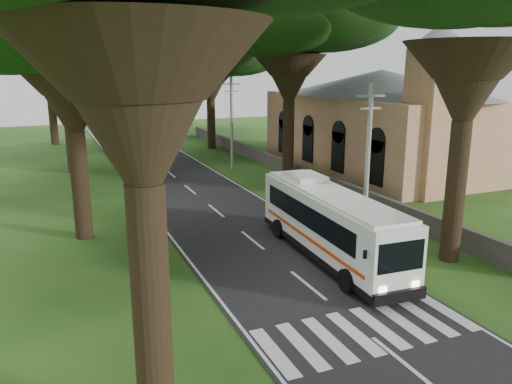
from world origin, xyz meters
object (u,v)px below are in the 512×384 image
at_px(pole_near, 368,161).
at_px(pole_mid, 232,122).
at_px(distant_car_a, 133,147).
at_px(distant_car_c, 133,125).
at_px(coach_bus, 329,222).
at_px(pedestrian, 145,212).
at_px(church, 382,113).
at_px(pole_far, 175,106).
at_px(distant_car_b, 118,136).

xyz_separation_m(pole_near, pole_mid, (0.00, 20.00, 0.00)).
distance_m(distant_car_a, distant_car_c, 20.99).
xyz_separation_m(pole_mid, coach_bus, (-3.07, -21.55, -2.45)).
height_order(coach_bus, pedestrian, coach_bus).
height_order(church, coach_bus, church).
relative_size(church, pole_mid, 3.00).
xyz_separation_m(pole_mid, pole_far, (0.00, 20.00, 0.00)).
height_order(coach_bus, distant_car_a, coach_bus).
height_order(pole_far, coach_bus, pole_far).
xyz_separation_m(church, pedestrian, (-22.52, -9.02, -4.03)).
height_order(pole_near, distant_car_b, pole_near).
distance_m(coach_bus, pedestrian, 10.78).
height_order(pole_mid, distant_car_a, pole_mid).
relative_size(church, distant_car_a, 6.01).
relative_size(pole_near, distant_car_a, 2.00).
xyz_separation_m(church, pole_near, (-12.36, -15.55, -0.73)).
distance_m(pole_near, pedestrian, 12.52).
distance_m(pole_mid, distant_car_a, 13.86).
bearing_deg(distant_car_a, distant_car_c, -119.07).
distance_m(church, pole_far, 27.41).
bearing_deg(pole_far, pole_mid, -90.00).
xyz_separation_m(pole_far, distant_car_a, (-6.71, -8.39, -3.47)).
xyz_separation_m(pole_near, pole_far, (0.00, 40.00, 0.00)).
relative_size(coach_bus, distant_car_c, 2.21).
distance_m(pole_mid, coach_bus, 21.90).
xyz_separation_m(pole_near, pedestrian, (-10.16, 6.52, -3.30)).
bearing_deg(church, distant_car_c, 113.13).
bearing_deg(distant_car_c, distant_car_b, 87.46).
distance_m(church, coach_bus, 23.25).
relative_size(pole_far, pedestrian, 4.56).
bearing_deg(distant_car_a, coach_bus, 76.44).
xyz_separation_m(pole_mid, distant_car_c, (-3.35, 32.33, -3.43)).
bearing_deg(pole_mid, pole_near, -90.00).
bearing_deg(distant_car_b, distant_car_a, -100.24).
height_order(church, pole_far, church).
relative_size(pole_far, distant_car_a, 2.00).
bearing_deg(pole_far, distant_car_c, 105.18).
xyz_separation_m(pole_far, pedestrian, (-10.16, -33.48, -3.30)).
distance_m(distant_car_c, pedestrian, 46.31).
bearing_deg(church, pole_near, -128.50).
height_order(pole_near, pedestrian, pole_near).
bearing_deg(pole_near, church, 51.50).
bearing_deg(pedestrian, distant_car_b, 12.19).
bearing_deg(distant_car_b, pedestrian, -106.52).
height_order(distant_car_b, pedestrian, pedestrian).
height_order(pole_near, pole_mid, same).
distance_m(church, pole_mid, 13.16).
bearing_deg(distant_car_a, pedestrian, 62.35).
relative_size(pole_mid, pole_far, 1.00).
relative_size(coach_bus, distant_car_b, 2.86).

